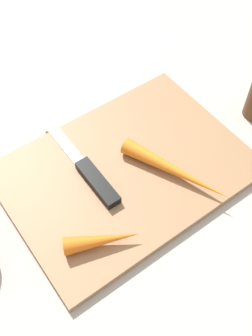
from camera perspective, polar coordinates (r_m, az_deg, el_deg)
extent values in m
plane|color=#ADA8A0|center=(0.62, 0.00, -0.63)|extent=(1.40, 1.40, 0.00)
cube|color=#99704C|center=(0.62, 0.00, -0.32)|extent=(0.36, 0.26, 0.01)
cube|color=#B7B7BC|center=(0.65, -8.73, 3.65)|extent=(0.02, 0.11, 0.00)
cube|color=black|center=(0.59, -3.92, -2.10)|extent=(0.02, 0.09, 0.01)
cone|color=orange|center=(0.54, -3.36, -10.05)|extent=(0.10, 0.07, 0.03)
cone|color=orange|center=(0.60, 6.89, -0.38)|extent=(0.09, 0.17, 0.03)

